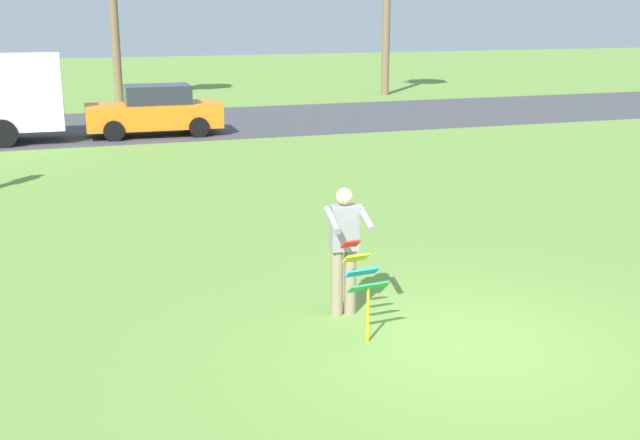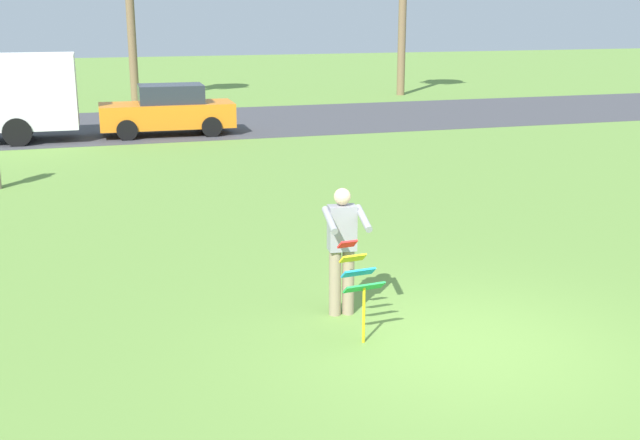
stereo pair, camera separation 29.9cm
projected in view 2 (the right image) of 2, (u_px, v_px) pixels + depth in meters
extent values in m
plane|color=olive|center=(464.00, 345.00, 9.72)|extent=(120.00, 120.00, 0.00)
cube|color=#424247|center=(206.00, 123.00, 28.34)|extent=(120.00, 8.00, 0.01)
cylinder|color=gray|center=(348.00, 282.00, 10.61)|extent=(0.16, 0.16, 0.90)
cylinder|color=gray|center=(335.00, 283.00, 10.57)|extent=(0.16, 0.16, 0.90)
cube|color=gray|center=(342.00, 228.00, 10.39)|extent=(0.38, 0.25, 0.60)
sphere|color=beige|center=(342.00, 197.00, 10.29)|extent=(0.22, 0.22, 0.22)
cylinder|color=gray|center=(363.00, 218.00, 10.16)|extent=(0.14, 0.59, 0.24)
cylinder|color=gray|center=(330.00, 220.00, 10.07)|extent=(0.14, 0.59, 0.24)
cube|color=red|center=(347.00, 244.00, 9.94)|extent=(0.24, 0.16, 0.12)
cube|color=yellow|center=(353.00, 258.00, 9.83)|extent=(0.33, 0.17, 0.12)
cube|color=#1E99D8|center=(358.00, 273.00, 9.72)|extent=(0.43, 0.18, 0.12)
cube|color=green|center=(364.00, 287.00, 9.61)|extent=(0.52, 0.19, 0.12)
cylinder|color=yellow|center=(364.00, 315.00, 9.70)|extent=(0.04, 0.04, 0.72)
cube|color=silver|center=(4.00, 92.00, 23.93)|extent=(4.23, 2.07, 2.20)
cylinder|color=black|center=(17.00, 132.00, 23.45)|extent=(0.84, 0.29, 0.84)
cylinder|color=black|center=(22.00, 124.00, 25.16)|extent=(0.84, 0.29, 0.84)
cube|color=orange|center=(167.00, 115.00, 25.51)|extent=(4.24, 1.79, 0.76)
cube|color=#282D38|center=(171.00, 94.00, 25.37)|extent=(2.05, 1.44, 0.60)
cylinder|color=black|center=(127.00, 130.00, 24.50)|extent=(0.64, 0.23, 0.64)
cylinder|color=black|center=(125.00, 123.00, 26.00)|extent=(0.64, 0.23, 0.64)
cylinder|color=black|center=(212.00, 127.00, 25.17)|extent=(0.64, 0.23, 0.64)
cylinder|color=black|center=(205.00, 120.00, 26.68)|extent=(0.64, 0.23, 0.64)
cylinder|color=brown|center=(130.00, 15.00, 33.60)|extent=(0.36, 0.36, 7.31)
cylinder|color=brown|center=(402.00, 17.00, 36.35)|extent=(0.36, 0.36, 7.03)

